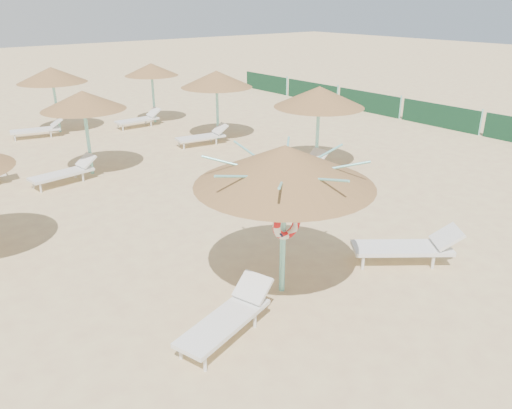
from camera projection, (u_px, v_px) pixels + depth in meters
ground at (305, 289)px, 9.82m from camera, size 120.00×120.00×0.00m
main_palapa at (285, 166)px, 8.80m from camera, size 3.27×3.27×2.93m
lounger_main_a at (229, 317)px, 8.36m from camera, size 2.12×1.17×0.74m
lounger_main_b at (409, 246)px, 10.65m from camera, size 2.18×1.90×0.81m
palapa_field at (86, 95)px, 16.62m from camera, size 14.31×13.31×2.73m
windbreak_fence at (369, 102)px, 24.90m from camera, size 0.08×19.84×1.10m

